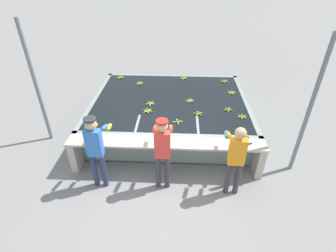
{
  "coord_description": "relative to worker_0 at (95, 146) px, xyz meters",
  "views": [
    {
      "loc": [
        0.28,
        -4.44,
        4.3
      ],
      "look_at": [
        0.0,
        1.26,
        0.59
      ],
      "focal_mm": 28.0,
      "sensor_mm": 36.0,
      "label": 1
    }
  ],
  "objects": [
    {
      "name": "banana_bunch_floating_0",
      "position": [
        -0.34,
        4.08,
        -0.22
      ],
      "size": [
        0.27,
        0.28,
        0.08
      ],
      "color": "#75A333",
      "rests_on": "wash_tank"
    },
    {
      "name": "banana_bunch_floating_1",
      "position": [
        3.13,
        3.91,
        -0.22
      ],
      "size": [
        0.26,
        0.28,
        0.08
      ],
      "color": "#75A333",
      "rests_on": "wash_tank"
    },
    {
      "name": "banana_bunch_floating_5",
      "position": [
        1.8,
        4.11,
        -0.22
      ],
      "size": [
        0.26,
        0.28,
        0.08
      ],
      "color": "#8CB738",
      "rests_on": "wash_tank"
    },
    {
      "name": "worker_0",
      "position": [
        0.0,
        0.0,
        0.0
      ],
      "size": [
        0.43,
        0.73,
        1.74
      ],
      "color": "navy",
      "rests_on": "ground"
    },
    {
      "name": "banana_bunch_floating_6",
      "position": [
        0.84,
        1.85,
        -0.22
      ],
      "size": [
        0.28,
        0.28,
        0.08
      ],
      "color": "#93BC3D",
      "rests_on": "wash_tank"
    },
    {
      "name": "support_post_right",
      "position": [
        4.39,
        0.73,
        0.53
      ],
      "size": [
        0.09,
        0.09,
        3.2
      ],
      "color": "slate",
      "rests_on": "ground"
    },
    {
      "name": "banana_bunch_floating_11",
      "position": [
        0.87,
        2.26,
        -0.22
      ],
      "size": [
        0.28,
        0.27,
        0.08
      ],
      "color": "#9EC642",
      "rests_on": "wash_tank"
    },
    {
      "name": "banana_bunch_floating_10",
      "position": [
        2.17,
        1.77,
        -0.22
      ],
      "size": [
        0.27,
        0.28,
        0.08
      ],
      "color": "#75A333",
      "rests_on": "wash_tank"
    },
    {
      "name": "ground_plane",
      "position": [
        1.4,
        0.29,
        -1.07
      ],
      "size": [
        80.0,
        80.0,
        0.0
      ],
      "primitive_type": "plane",
      "color": "gray",
      "rests_on": "ground"
    },
    {
      "name": "banana_bunch_floating_7",
      "position": [
        2.98,
        2.02,
        -0.22
      ],
      "size": [
        0.28,
        0.27,
        0.08
      ],
      "color": "#75A333",
      "rests_on": "wash_tank"
    },
    {
      "name": "support_post_left",
      "position": [
        -1.89,
        1.68,
        0.53
      ],
      "size": [
        0.09,
        0.09,
        3.2
      ],
      "color": "slate",
      "rests_on": "ground"
    },
    {
      "name": "banana_bunch_floating_8",
      "position": [
        3.24,
        3.08,
        -0.22
      ],
      "size": [
        0.28,
        0.28,
        0.08
      ],
      "color": "#93BC3D",
      "rests_on": "wash_tank"
    },
    {
      "name": "banana_bunch_floating_2",
      "position": [
        1.98,
        2.48,
        -0.22
      ],
      "size": [
        0.28,
        0.27,
        0.08
      ],
      "color": "#75A333",
      "rests_on": "wash_tank"
    },
    {
      "name": "worker_1",
      "position": [
        1.36,
        0.03,
        -0.02
      ],
      "size": [
        0.42,
        0.73,
        1.72
      ],
      "color": "#38383D",
      "rests_on": "ground"
    },
    {
      "name": "work_ledge",
      "position": [
        1.4,
        0.51,
        -0.47
      ],
      "size": [
        4.44,
        0.45,
        0.84
      ],
      "color": "#B7B2A3",
      "rests_on": "ground"
    },
    {
      "name": "banana_bunch_floating_4",
      "position": [
        0.38,
        3.62,
        -0.22
      ],
      "size": [
        0.28,
        0.26,
        0.08
      ],
      "color": "#8CB738",
      "rests_on": "wash_tank"
    },
    {
      "name": "knife_0",
      "position": [
        3.31,
        0.55,
        -0.22
      ],
      "size": [
        0.31,
        0.21,
        0.02
      ],
      "color": "silver",
      "rests_on": "work_ledge"
    },
    {
      "name": "banana_bunch_floating_9",
      "position": [
        1.65,
        1.34,
        -0.22
      ],
      "size": [
        0.28,
        0.28,
        0.08
      ],
      "color": "#93BC3D",
      "rests_on": "wash_tank"
    },
    {
      "name": "worker_2",
      "position": [
        2.83,
        -0.08,
        -0.07
      ],
      "size": [
        0.42,
        0.72,
        1.66
      ],
      "color": "#38383D",
      "rests_on": "ground"
    },
    {
      "name": "banana_bunch_floating_3",
      "position": [
        3.29,
        1.67,
        -0.22
      ],
      "size": [
        0.28,
        0.28,
        0.08
      ],
      "color": "#7FAD33",
      "rests_on": "wash_tank"
    },
    {
      "name": "wash_tank",
      "position": [
        1.4,
        2.57,
        -0.66
      ],
      "size": [
        4.44,
        3.69,
        0.84
      ],
      "color": "gray",
      "rests_on": "ground"
    }
  ]
}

